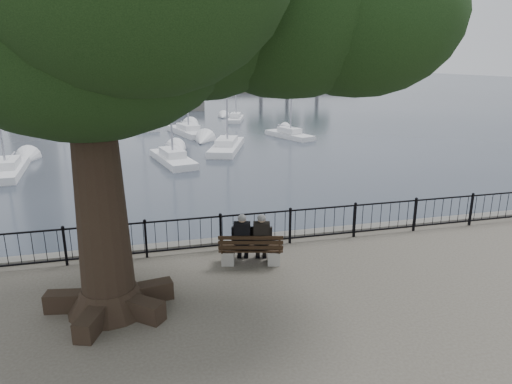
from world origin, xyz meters
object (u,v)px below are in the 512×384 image
object	(u,v)px
person_right	(261,240)
lion_monument	(179,93)
person_left	(242,240)
lighthouse	(16,4)
bench	(251,253)

from	to	relation	value
person_right	lion_monument	size ratio (longest dim) A/B	0.16
person_left	lighthouse	bearing A→B (deg)	106.06
bench	person_left	world-z (taller)	person_left
bench	person_right	distance (m)	0.44
person_right	lion_monument	bearing A→B (deg)	87.49
bench	lion_monument	distance (m)	48.59
bench	lighthouse	bearing A→B (deg)	106.19
person_right	lighthouse	distance (m)	64.18
bench	person_left	distance (m)	0.40
lighthouse	bench	bearing A→B (deg)	-73.81
bench	person_left	size ratio (longest dim) A/B	1.25
person_right	bench	bearing A→B (deg)	-175.00
person_left	lighthouse	xyz separation A→B (m)	(-17.40, 60.44, 11.49)
lighthouse	lion_monument	xyz separation A→B (m)	(20.00, -12.06, -11.07)
lion_monument	person_left	bearing A→B (deg)	-93.07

